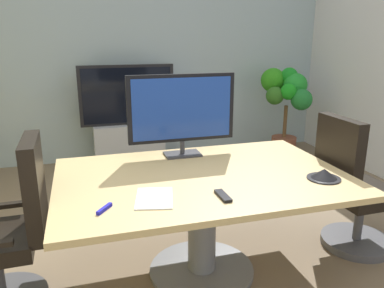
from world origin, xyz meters
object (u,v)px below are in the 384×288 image
(conference_table, at_px, (202,199))
(wall_display_unit, at_px, (129,132))
(office_chair_right, at_px, (352,195))
(tv_monitor, at_px, (182,110))
(potted_plant, at_px, (286,100))
(office_chair_left, at_px, (10,240))
(remote_control, at_px, (223,196))
(conference_phone, at_px, (324,175))

(conference_table, xyz_separation_m, wall_display_unit, (-0.19, 2.56, -0.13))
(office_chair_right, xyz_separation_m, tv_monitor, (-1.26, 0.49, 0.66))
(conference_table, xyz_separation_m, tv_monitor, (-0.02, 0.47, 0.54))
(office_chair_right, relative_size, potted_plant, 0.88)
(office_chair_left, relative_size, remote_control, 6.41)
(conference_table, distance_m, remote_control, 0.43)
(conference_table, bearing_deg, conference_phone, -21.67)
(office_chair_left, relative_size, tv_monitor, 1.30)
(tv_monitor, distance_m, wall_display_unit, 2.20)
(wall_display_unit, xyz_separation_m, conference_phone, (0.93, -2.86, 0.34))
(conference_table, xyz_separation_m, remote_control, (0.00, -0.39, 0.19))
(office_chair_left, distance_m, remote_control, 1.34)
(conference_table, distance_m, office_chair_right, 1.24)
(remote_control, bearing_deg, office_chair_left, 161.37)
(conference_table, height_order, conference_phone, conference_phone)
(conference_table, relative_size, office_chair_left, 1.78)
(office_chair_left, height_order, tv_monitor, tv_monitor)
(conference_table, bearing_deg, remote_control, -89.47)
(conference_phone, bearing_deg, office_chair_right, 30.04)
(office_chair_left, height_order, potted_plant, potted_plant)
(office_chair_right, distance_m, potted_plant, 2.40)
(conference_phone, bearing_deg, wall_display_unit, 108.09)
(office_chair_right, height_order, conference_phone, office_chair_right)
(office_chair_right, relative_size, tv_monitor, 1.30)
(wall_display_unit, distance_m, potted_plant, 2.16)
(office_chair_right, bearing_deg, potted_plant, -17.87)
(office_chair_right, relative_size, conference_phone, 4.95)
(office_chair_left, distance_m, office_chair_right, 2.48)
(wall_display_unit, bearing_deg, potted_plant, -8.34)
(wall_display_unit, distance_m, remote_control, 2.97)
(office_chair_right, bearing_deg, office_chair_left, 88.44)
(office_chair_left, bearing_deg, potted_plant, 124.53)
(wall_display_unit, bearing_deg, tv_monitor, -85.38)
(office_chair_left, relative_size, conference_phone, 4.95)
(office_chair_right, bearing_deg, conference_table, 88.14)
(office_chair_left, distance_m, potted_plant, 3.90)
(potted_plant, distance_m, remote_control, 3.26)
(tv_monitor, bearing_deg, conference_phone, -45.15)
(tv_monitor, bearing_deg, remote_control, -88.68)
(office_chair_left, relative_size, office_chair_right, 1.00)
(potted_plant, height_order, conference_phone, potted_plant)
(office_chair_right, bearing_deg, conference_phone, 118.86)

